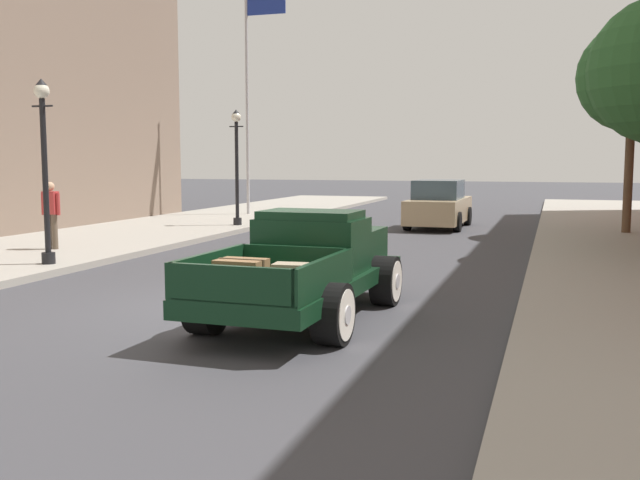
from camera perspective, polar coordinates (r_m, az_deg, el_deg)
name	(u,v)px	position (r m, az deg, el deg)	size (l,w,h in m)	color
ground_plane	(223,307)	(11.69, -7.65, -5.25)	(140.00, 140.00, 0.00)	#3D3D42
hotrod_truck_dark_green	(310,266)	(10.87, -0.82, -2.03)	(2.28, 4.98, 1.58)	black
car_background_tan	(439,206)	(25.26, 9.34, 2.69)	(1.92, 4.32, 1.65)	tan
pedestrian_sidewalk_left	(51,211)	(18.92, -20.44, 2.15)	(0.53, 0.22, 1.65)	brown
street_lamp_near	(44,157)	(16.19, -20.90, 6.10)	(0.50, 0.32, 3.85)	black
street_lamp_far	(237,158)	(24.48, -6.58, 6.41)	(0.50, 0.32, 3.85)	black
flagpole	(252,73)	(29.63, -5.37, 12.96)	(1.74, 0.16, 9.16)	#B2B2B7
street_tree_third	(633,77)	(23.80, 23.45, 11.68)	(3.25, 3.25, 6.26)	brown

